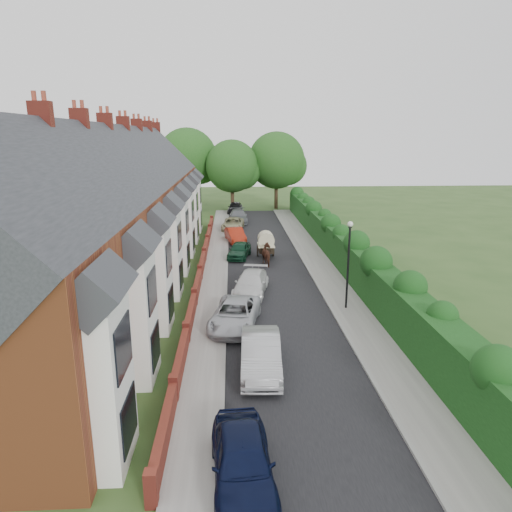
{
  "coord_description": "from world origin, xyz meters",
  "views": [
    {
      "loc": [
        -3.09,
        -20.33,
        9.69
      ],
      "look_at": [
        -1.58,
        8.03,
        2.2
      ],
      "focal_mm": 32.0,
      "sensor_mm": 36.0,
      "label": 1
    }
  ],
  "objects_px": {
    "car_beige": "(233,224)",
    "car_black": "(235,208)",
    "car_red": "(235,235)",
    "car_grey": "(238,216)",
    "car_white": "(251,284)",
    "car_green": "(239,250)",
    "car_silver_b": "(235,314)",
    "horse": "(268,255)",
    "horse_cart": "(266,243)",
    "car_navy": "(242,460)",
    "car_silver_a": "(261,354)",
    "lamppost": "(349,254)"
  },
  "relations": [
    {
      "from": "car_red",
      "to": "car_grey",
      "type": "xyz_separation_m",
      "value": [
        0.45,
        10.06,
        0.05
      ]
    },
    {
      "from": "car_white",
      "to": "car_grey",
      "type": "bearing_deg",
      "value": 101.94
    },
    {
      "from": "lamppost",
      "to": "car_navy",
      "type": "distance_m",
      "value": 14.89
    },
    {
      "from": "car_grey",
      "to": "horse",
      "type": "relative_size",
      "value": 2.55
    },
    {
      "from": "lamppost",
      "to": "car_navy",
      "type": "height_order",
      "value": "lamppost"
    },
    {
      "from": "car_navy",
      "to": "car_beige",
      "type": "height_order",
      "value": "car_navy"
    },
    {
      "from": "car_navy",
      "to": "car_black",
      "type": "height_order",
      "value": "car_navy"
    },
    {
      "from": "car_navy",
      "to": "car_silver_b",
      "type": "bearing_deg",
      "value": 87.03
    },
    {
      "from": "car_beige",
      "to": "car_white",
      "type": "bearing_deg",
      "value": -81.06
    },
    {
      "from": "car_red",
      "to": "car_silver_b",
      "type": "bearing_deg",
      "value": -101.25
    },
    {
      "from": "car_navy",
      "to": "car_silver_a",
      "type": "bearing_deg",
      "value": 78.18
    },
    {
      "from": "car_silver_a",
      "to": "car_green",
      "type": "bearing_deg",
      "value": 94.07
    },
    {
      "from": "car_silver_b",
      "to": "horse",
      "type": "xyz_separation_m",
      "value": [
        2.64,
        11.64,
        0.14
      ]
    },
    {
      "from": "car_navy",
      "to": "car_black",
      "type": "bearing_deg",
      "value": 86.21
    },
    {
      "from": "car_grey",
      "to": "horse_cart",
      "type": "distance_m",
      "value": 16.17
    },
    {
      "from": "car_silver_b",
      "to": "car_green",
      "type": "relative_size",
      "value": 1.29
    },
    {
      "from": "car_green",
      "to": "car_beige",
      "type": "distance_m",
      "value": 11.54
    },
    {
      "from": "car_beige",
      "to": "horse_cart",
      "type": "height_order",
      "value": "horse_cart"
    },
    {
      "from": "car_silver_b",
      "to": "horse_cart",
      "type": "bearing_deg",
      "value": 89.48
    },
    {
      "from": "horse",
      "to": "car_silver_b",
      "type": "bearing_deg",
      "value": 66.34
    },
    {
      "from": "car_silver_b",
      "to": "car_beige",
      "type": "bearing_deg",
      "value": 100.35
    },
    {
      "from": "car_navy",
      "to": "car_silver_b",
      "type": "distance_m",
      "value": 11.16
    },
    {
      "from": "car_beige",
      "to": "car_silver_a",
      "type": "bearing_deg",
      "value": -82.01
    },
    {
      "from": "car_navy",
      "to": "car_green",
      "type": "relative_size",
      "value": 1.15
    },
    {
      "from": "car_beige",
      "to": "horse",
      "type": "distance_m",
      "value": 14.1
    },
    {
      "from": "lamppost",
      "to": "horse_cart",
      "type": "xyz_separation_m",
      "value": [
        -3.76,
        11.64,
        -2.03
      ]
    },
    {
      "from": "car_silver_a",
      "to": "car_green",
      "type": "height_order",
      "value": "car_silver_a"
    },
    {
      "from": "car_white",
      "to": "car_beige",
      "type": "height_order",
      "value": "car_white"
    },
    {
      "from": "car_navy",
      "to": "car_silver_b",
      "type": "height_order",
      "value": "car_navy"
    },
    {
      "from": "car_grey",
      "to": "car_navy",
      "type": "bearing_deg",
      "value": -91.31
    },
    {
      "from": "car_silver_a",
      "to": "car_white",
      "type": "height_order",
      "value": "car_silver_a"
    },
    {
      "from": "lamppost",
      "to": "horse",
      "type": "relative_size",
      "value": 2.65
    },
    {
      "from": "car_silver_b",
      "to": "car_grey",
      "type": "xyz_separation_m",
      "value": [
        0.64,
        29.78,
        0.04
      ]
    },
    {
      "from": "car_beige",
      "to": "car_grey",
      "type": "bearing_deg",
      "value": 87.52
    },
    {
      "from": "car_red",
      "to": "car_beige",
      "type": "bearing_deg",
      "value": 81.22
    },
    {
      "from": "lamppost",
      "to": "car_beige",
      "type": "bearing_deg",
      "value": 105.3
    },
    {
      "from": "car_grey",
      "to": "horse",
      "type": "height_order",
      "value": "horse"
    },
    {
      "from": "car_grey",
      "to": "horse_cart",
      "type": "height_order",
      "value": "horse_cart"
    },
    {
      "from": "car_silver_b",
      "to": "car_white",
      "type": "height_order",
      "value": "car_silver_b"
    },
    {
      "from": "car_navy",
      "to": "car_red",
      "type": "relative_size",
      "value": 1.07
    },
    {
      "from": "car_black",
      "to": "horse_cart",
      "type": "xyz_separation_m",
      "value": [
        2.33,
        -22.68,
        0.54
      ]
    },
    {
      "from": "car_white",
      "to": "car_green",
      "type": "height_order",
      "value": "car_white"
    },
    {
      "from": "car_red",
      "to": "car_grey",
      "type": "relative_size",
      "value": 0.82
    },
    {
      "from": "car_beige",
      "to": "lamppost",
      "type": "bearing_deg",
      "value": -68.71
    },
    {
      "from": "car_beige",
      "to": "car_black",
      "type": "height_order",
      "value": "car_black"
    },
    {
      "from": "car_silver_a",
      "to": "car_black",
      "type": "distance_m",
      "value": 41.14
    },
    {
      "from": "car_silver_a",
      "to": "horse",
      "type": "bearing_deg",
      "value": 86.74
    },
    {
      "from": "car_red",
      "to": "car_grey",
      "type": "bearing_deg",
      "value": 76.77
    },
    {
      "from": "car_black",
      "to": "car_white",
      "type": "bearing_deg",
      "value": -82.48
    },
    {
      "from": "lamppost",
      "to": "car_red",
      "type": "distance_m",
      "value": 18.87
    }
  ]
}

